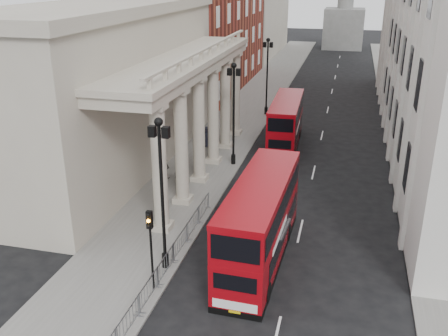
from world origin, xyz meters
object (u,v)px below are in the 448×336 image
Objects in this scene: traffic_light at (150,236)px; bus_near at (260,220)px; pedestrian_a at (179,174)px; pedestrian_c at (206,137)px; bus_far at (286,122)px; lamp_post_north at (267,71)px; lamp_post_south at (162,185)px; lamp_post_mid at (234,107)px; pedestrian_b at (165,168)px.

traffic_light is 0.40× the size of bus_near.
pedestrian_c is at bearing 86.01° from pedestrian_a.
bus_far reaches higher than pedestrian_a.
pedestrian_c is (-0.37, 8.77, 0.13)m from pedestrian_a.
traffic_light is at bearing -89.83° from lamp_post_north.
traffic_light is at bearing -82.98° from pedestrian_a.
lamp_post_south reaches higher than bus_far.
traffic_light reaches higher than pedestrian_a.
lamp_post_north reaches higher than bus_near.
lamp_post_north is at bearing 75.61° from pedestrian_a.
pedestrian_a is at bearing 133.62° from bus_near.
lamp_post_south is at bearing -152.96° from bus_near.
traffic_light is (0.10, -2.02, -1.80)m from lamp_post_south.
lamp_post_north is (0.00, 16.00, 0.00)m from lamp_post_mid.
lamp_post_north is at bearing 107.25° from bus_far.
traffic_light reaches higher than pedestrian_c.
lamp_post_north is at bearing 90.00° from lamp_post_mid.
lamp_post_north is at bearing -90.49° from pedestrian_b.
traffic_light is 24.33m from bus_far.
lamp_post_south is at bearing 92.84° from traffic_light.
lamp_post_mid reaches higher than pedestrian_c.
bus_near reaches higher than pedestrian_c.
bus_far reaches higher than pedestrian_b.
bus_near is 13.27m from pedestrian_b.
pedestrian_a is (-7.67, 8.59, -1.47)m from bus_near.
lamp_post_south reaches higher than pedestrian_c.
pedestrian_b is (-4.49, 13.78, -2.22)m from traffic_light.
lamp_post_mid is at bearing -90.00° from lamp_post_north.
pedestrian_a is 1.72m from pedestrian_b.
pedestrian_b is (-1.43, 0.96, -0.06)m from pedestrian_a.
lamp_post_north reaches higher than pedestrian_c.
lamp_post_north is 4.36× the size of pedestrian_c.
bus_near is at bearing -54.64° from pedestrian_a.
traffic_light is 2.79× the size of pedestrian_b.
pedestrian_b is at bearing 108.05° from traffic_light.
bus_near is at bearing -88.43° from bus_far.
bus_near is 7.01× the size of pedestrian_b.
bus_far is 13.03m from pedestrian_a.
pedestrian_a is (-2.96, -21.20, -3.96)m from lamp_post_north.
bus_near is at bearing -76.79° from pedestrian_c.
lamp_post_mid reaches higher than traffic_light.
pedestrian_c is at bearing 99.05° from traffic_light.
traffic_light reaches higher than bus_far.
lamp_post_north reaches higher than pedestrian_a.
pedestrian_a is (-6.43, -11.26, -1.29)m from bus_far.
traffic_light is at bearing -135.58° from bus_near.
bus_far is (-1.24, 19.85, -0.18)m from bus_near.
bus_far is (3.47, 22.06, -2.67)m from lamp_post_south.
bus_far is at bearing 95.40° from bus_near.
bus_far is at bearing -115.60° from pedestrian_b.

